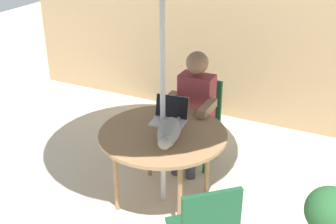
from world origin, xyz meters
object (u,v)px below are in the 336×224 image
at_px(person_seated, 194,105).
at_px(potted_plant_near_fence, 328,221).
at_px(patio_table, 163,138).
at_px(chair_occupied, 199,115).
at_px(laptop, 170,114).
at_px(cat, 169,133).

xyz_separation_m(person_seated, potted_plant_near_fence, (1.43, -0.84, -0.29)).
height_order(person_seated, potted_plant_near_fence, person_seated).
xyz_separation_m(patio_table, chair_occupied, (0.00, 0.83, -0.15)).
bearing_deg(chair_occupied, patio_table, -90.00).
bearing_deg(potted_plant_near_fence, person_seated, 149.58).
bearing_deg(potted_plant_near_fence, laptop, 164.89).
distance_m(patio_table, cat, 0.22).
bearing_deg(cat, potted_plant_near_fence, -1.86).
height_order(patio_table, potted_plant_near_fence, patio_table).
bearing_deg(cat, laptop, 114.00).
xyz_separation_m(chair_occupied, laptop, (-0.04, -0.60, 0.26)).
bearing_deg(person_seated, cat, -81.77).
bearing_deg(cat, patio_table, 132.91).
relative_size(person_seated, cat, 1.90).
distance_m(person_seated, laptop, 0.45).
distance_m(chair_occupied, laptop, 0.66).
height_order(person_seated, cat, person_seated).
distance_m(laptop, potted_plant_near_fence, 1.58).
bearing_deg(patio_table, chair_occupied, 90.00).
bearing_deg(laptop, cat, -66.00).
xyz_separation_m(patio_table, potted_plant_near_fence, (1.43, -0.17, -0.26)).
distance_m(chair_occupied, person_seated, 0.23).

